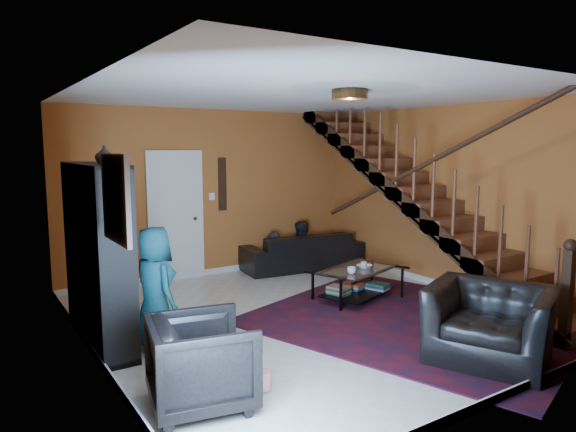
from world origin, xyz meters
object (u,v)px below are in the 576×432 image
at_px(sofa, 301,250).
at_px(armchair_left, 202,362).
at_px(bookshelf, 98,257).
at_px(coffee_table, 358,282).
at_px(armchair_right, 490,324).

distance_m(sofa, armchair_left, 5.12).
bearing_deg(armchair_left, bookshelf, 21.52).
xyz_separation_m(sofa, coffee_table, (-0.44, -2.06, -0.06)).
xyz_separation_m(sofa, armchair_right, (-0.70, -4.42, 0.06)).
bearing_deg(armchair_left, coffee_table, -50.93).
height_order(armchair_left, coffee_table, armchair_left).
bearing_deg(sofa, armchair_right, 87.59).
height_order(sofa, armchair_right, armchair_right).
bearing_deg(armchair_right, coffee_table, 149.46).
height_order(sofa, armchair_left, armchair_left).
bearing_deg(armchair_right, bookshelf, -154.49).
height_order(bookshelf, coffee_table, bookshelf).
xyz_separation_m(bookshelf, coffee_table, (3.47, -0.36, -0.70)).
relative_size(armchair_left, armchair_right, 0.72).
distance_m(bookshelf, armchair_left, 2.11).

